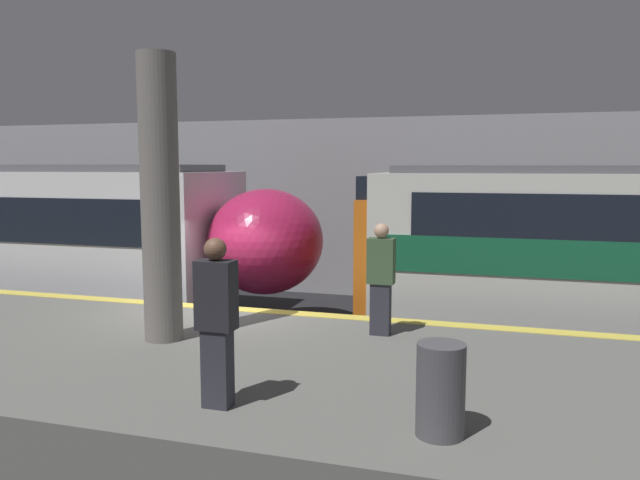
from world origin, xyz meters
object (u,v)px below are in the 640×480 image
(person_waiting, at_px, (381,277))
(support_pillar_near, at_px, (160,199))
(trash_bin, at_px, (441,390))
(person_walking, at_px, (217,318))

(person_waiting, bearing_deg, support_pillar_near, -158.51)
(support_pillar_near, relative_size, trash_bin, 4.63)
(person_waiting, xyz_separation_m, trash_bin, (1.20, -3.19, -0.42))
(person_waiting, bearing_deg, trash_bin, -69.44)
(person_waiting, xyz_separation_m, person_walking, (-1.02, -3.16, 0.06))
(person_waiting, relative_size, trash_bin, 1.90)
(trash_bin, bearing_deg, person_waiting, 110.56)
(support_pillar_near, xyz_separation_m, person_waiting, (2.86, 1.13, -1.12))
(trash_bin, bearing_deg, support_pillar_near, 153.06)
(support_pillar_near, bearing_deg, trash_bin, -26.94)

